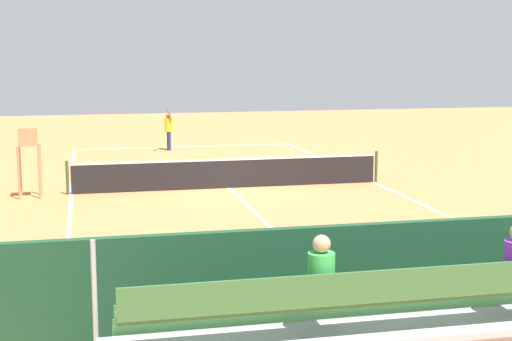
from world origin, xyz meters
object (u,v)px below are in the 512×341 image
bleacher_stand (460,324)px  tennis_ball_far (211,152)px  umpire_chair (29,155)px  equipment_bag (469,320)px  tennis_racket (151,150)px  tennis_net (229,173)px  tennis_player (169,128)px  tennis_ball_near (177,153)px

bleacher_stand → tennis_ball_far: size_ratio=137.27×
umpire_chair → equipment_bag: 15.22m
tennis_racket → tennis_net: bearing=99.2°
tennis_racket → tennis_player: bearing=166.3°
umpire_chair → tennis_player: bearing=-117.8°
umpire_chair → tennis_ball_far: size_ratio=32.42×
tennis_net → bleacher_stand: size_ratio=1.14×
umpire_chair → tennis_racket: size_ratio=3.97×
tennis_racket → umpire_chair: bearing=66.3°
tennis_net → tennis_player: size_ratio=5.35×
tennis_ball_far → tennis_net: bearing=84.3°
tennis_net → tennis_racket: bearing=-80.8°
tennis_net → tennis_ball_far: (-0.87, -8.70, -0.47)m
tennis_player → bleacher_stand: bearing=92.2°
tennis_player → tennis_ball_far: 2.33m
tennis_net → bleacher_stand: (-0.13, 15.40, 0.44)m
bleacher_stand → tennis_ball_near: bearing=-88.1°
tennis_ball_far → tennis_player: bearing=-36.2°
tennis_ball_far → umpire_chair: bearing=51.7°
bleacher_stand → tennis_ball_far: bleacher_stand is taller
equipment_bag → tennis_player: bearing=-84.6°
tennis_racket → tennis_ball_near: size_ratio=8.17×
umpire_chair → equipment_bag: umpire_chair is taller
equipment_bag → bleacher_stand: bearing=58.3°
equipment_bag → umpire_chair: bearing=-60.1°
tennis_racket → tennis_ball_near: tennis_ball_near is taller
tennis_racket → tennis_ball_near: 1.88m
umpire_chair → tennis_ball_far: (-7.07, -8.93, -1.28)m
bleacher_stand → equipment_bag: 2.47m
equipment_bag → tennis_ball_far: size_ratio=13.64×
equipment_bag → tennis_racket: equipment_bag is taller
tennis_player → umpire_chair: bearing=62.2°
tennis_net → umpire_chair: (6.20, 0.24, 0.81)m
umpire_chair → tennis_ball_far: umpire_chair is taller
tennis_racket → tennis_ball_near: (-0.98, 1.61, 0.02)m
tennis_player → tennis_racket: tennis_player is taller
tennis_ball_near → tennis_racket: bearing=-58.5°
equipment_bag → tennis_ball_near: 22.03m
bleacher_stand → umpire_chair: bleacher_stand is taller
tennis_ball_near → umpire_chair: bearing=57.7°
equipment_bag → tennis_racket: 23.73m
tennis_ball_far → bleacher_stand: bearing=88.2°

